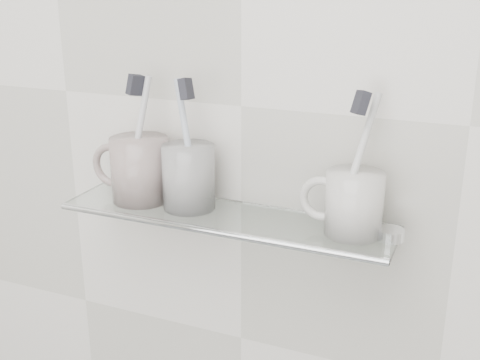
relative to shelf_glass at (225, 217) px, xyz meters
The scene contains 18 objects.
wall_back 0.17m from the shelf_glass, 90.00° to the left, with size 2.50×2.50×0.00m, color silver.
shelf_glass is the anchor object (origin of this frame).
shelf_rail 0.06m from the shelf_glass, 90.00° to the right, with size 0.01×0.01×0.50m, color silver.
bracket_left 0.22m from the shelf_glass, 167.38° to the left, with size 0.02×0.02×0.03m, color silver.
bracket_right 0.22m from the shelf_glass, 12.62° to the left, with size 0.02×0.02×0.03m, color silver.
mug_left 0.16m from the shelf_glass, behind, with size 0.09×0.09×0.10m, color silver.
mug_left_handle 0.20m from the shelf_glass, behind, with size 0.07×0.07×0.01m, color silver.
toothbrush_left 0.18m from the shelf_glass, behind, with size 0.01×0.01×0.19m, color silver.
bristles_left 0.24m from the shelf_glass, behind, with size 0.01×0.02×0.03m, color #22232A.
mug_center 0.08m from the shelf_glass, behind, with size 0.08×0.08×0.10m, color white.
mug_center_handle 0.12m from the shelf_glass, behind, with size 0.07×0.07×0.01m, color white.
toothbrush_center 0.12m from the shelf_glass, behind, with size 0.01×0.01×0.19m, color silver.
bristles_center 0.19m from the shelf_glass, behind, with size 0.01×0.02×0.03m, color #22232A.
mug_right 0.19m from the shelf_glass, ahead, with size 0.08×0.08×0.09m, color silver.
mug_right_handle 0.15m from the shelf_glass, ahead, with size 0.06×0.06×0.01m, color silver.
toothbrush_right 0.22m from the shelf_glass, ahead, with size 0.01×0.01×0.19m, color white.
bristles_right 0.26m from the shelf_glass, ahead, with size 0.01×0.02×0.03m, color #22232A.
chrome_cap 0.24m from the shelf_glass, ahead, with size 0.04×0.04×0.02m, color silver.
Camera 1 is at (0.34, 0.29, 1.43)m, focal length 45.00 mm.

